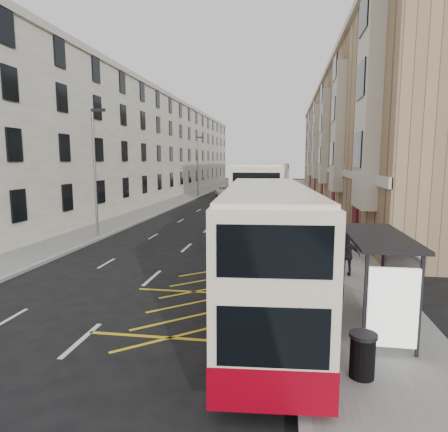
% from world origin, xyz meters
% --- Properties ---
extents(ground, '(200.00, 200.00, 0.00)m').
position_xyz_m(ground, '(0.00, 0.00, 0.00)').
color(ground, black).
rests_on(ground, ground).
extents(pavement_right, '(4.00, 120.00, 0.15)m').
position_xyz_m(pavement_right, '(8.00, 30.00, 0.07)').
color(pavement_right, slate).
rests_on(pavement_right, ground).
extents(pavement_left, '(3.00, 120.00, 0.15)m').
position_xyz_m(pavement_left, '(-7.50, 30.00, 0.07)').
color(pavement_left, slate).
rests_on(pavement_left, ground).
extents(kerb_right, '(0.25, 120.00, 0.15)m').
position_xyz_m(kerb_right, '(6.00, 30.00, 0.07)').
color(kerb_right, '#969791').
rests_on(kerb_right, ground).
extents(kerb_left, '(0.25, 120.00, 0.15)m').
position_xyz_m(kerb_left, '(-6.00, 30.00, 0.07)').
color(kerb_left, '#969791').
rests_on(kerb_left, ground).
extents(road_markings, '(10.00, 110.00, 0.01)m').
position_xyz_m(road_markings, '(0.00, 45.00, 0.01)').
color(road_markings, silver).
rests_on(road_markings, ground).
extents(terrace_right, '(10.75, 79.00, 15.25)m').
position_xyz_m(terrace_right, '(14.88, 45.38, 7.52)').
color(terrace_right, tan).
rests_on(terrace_right, ground).
extents(terrace_left, '(9.18, 79.00, 13.25)m').
position_xyz_m(terrace_left, '(-13.43, 45.50, 6.52)').
color(terrace_left, white).
rests_on(terrace_left, ground).
extents(bus_shelter, '(1.65, 4.25, 2.70)m').
position_xyz_m(bus_shelter, '(8.34, -0.39, 2.14)').
color(bus_shelter, black).
rests_on(bus_shelter, pavement_right).
extents(guard_railing, '(0.06, 6.56, 1.01)m').
position_xyz_m(guard_railing, '(6.25, 5.75, 0.86)').
color(guard_railing, red).
rests_on(guard_railing, pavement_right).
extents(street_lamp_near, '(0.93, 0.18, 8.00)m').
position_xyz_m(street_lamp_near, '(-6.35, 12.00, 4.64)').
color(street_lamp_near, slate).
rests_on(street_lamp_near, pavement_left).
extents(street_lamp_far, '(0.93, 0.18, 8.00)m').
position_xyz_m(street_lamp_far, '(-6.35, 42.00, 4.64)').
color(street_lamp_far, slate).
rests_on(street_lamp_far, pavement_left).
extents(double_decker_front, '(3.17, 10.69, 4.21)m').
position_xyz_m(double_decker_front, '(5.00, 0.27, 2.14)').
color(double_decker_front, '#FCE9C7').
rests_on(double_decker_front, ground).
extents(double_decker_rear, '(3.06, 12.01, 4.77)m').
position_xyz_m(double_decker_rear, '(4.29, 13.57, 2.43)').
color(double_decker_rear, '#FCE9C7').
rests_on(double_decker_rear, ground).
extents(litter_bin, '(0.62, 0.62, 1.02)m').
position_xyz_m(litter_bin, '(7.32, -3.07, 0.68)').
color(litter_bin, black).
rests_on(litter_bin, pavement_right).
extents(pedestrian_near, '(0.67, 0.54, 1.61)m').
position_xyz_m(pedestrian_near, '(6.86, 0.50, 0.95)').
color(pedestrian_near, black).
rests_on(pedestrian_near, pavement_right).
extents(pedestrian_mid, '(1.15, 1.05, 1.92)m').
position_xyz_m(pedestrian_mid, '(9.57, 3.46, 1.11)').
color(pedestrian_mid, black).
rests_on(pedestrian_mid, pavement_right).
extents(pedestrian_far, '(1.03, 0.45, 1.75)m').
position_xyz_m(pedestrian_far, '(8.18, 5.10, 1.02)').
color(pedestrian_far, black).
rests_on(pedestrian_far, pavement_right).
extents(white_van, '(3.69, 5.63, 1.44)m').
position_xyz_m(white_van, '(-2.69, 42.97, 0.72)').
color(white_van, white).
rests_on(white_van, ground).
extents(car_silver, '(1.68, 3.96, 1.34)m').
position_xyz_m(car_silver, '(-2.53, 52.05, 0.67)').
color(car_silver, '#9B9EA3').
rests_on(car_silver, ground).
extents(car_dark, '(2.75, 4.67, 1.45)m').
position_xyz_m(car_dark, '(-3.81, 68.05, 0.73)').
color(car_dark, black).
rests_on(car_dark, ground).
extents(car_red, '(2.84, 5.43, 1.50)m').
position_xyz_m(car_red, '(4.72, 63.58, 0.75)').
color(car_red, '#A91226').
rests_on(car_red, ground).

